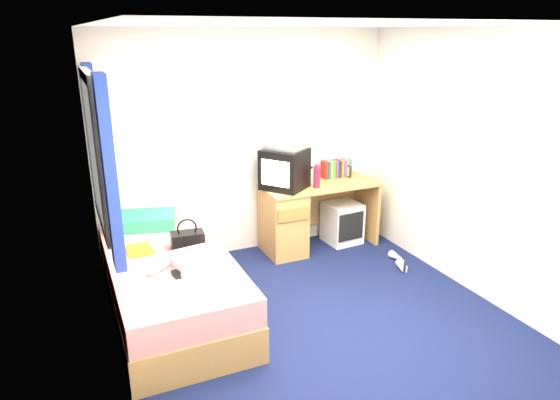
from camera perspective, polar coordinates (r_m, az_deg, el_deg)
name	(u,v)px	position (r m, az deg, el deg)	size (l,w,h in m)	color
ground	(319,322)	(4.40, 4.44, -13.76)	(3.40, 3.40, 0.00)	#0C1438
room_shell	(323,157)	(3.82, 4.99, 4.93)	(3.40, 3.40, 3.40)	white
bed	(172,286)	(4.48, -12.28, -9.53)	(1.01, 2.00, 0.54)	tan
pillow	(144,221)	(5.05, -15.27, -2.29)	(0.59, 0.38, 0.13)	teal
desk	(297,216)	(5.56, 1.93, -1.84)	(1.30, 0.55, 0.75)	tan
storage_cube	(342,223)	(5.88, 7.11, -2.57)	(0.38, 0.38, 0.47)	white
crt_tv	(284,169)	(5.33, 0.51, 3.57)	(0.58, 0.58, 0.43)	black
vcr	(285,146)	(5.27, 0.55, 6.21)	(0.38, 0.27, 0.07)	#B9B8BB
book_row	(336,168)	(5.83, 6.45, 3.60)	(0.34, 0.13, 0.20)	maroon
picture_frame	(347,171)	(5.85, 7.72, 3.31)	(0.02, 0.12, 0.14)	black
pink_water_bottle	(317,177)	(5.39, 4.23, 2.60)	(0.07, 0.07, 0.23)	red
aerosol_can	(311,176)	(5.51, 3.61, 2.71)	(0.05, 0.05, 0.18)	white
handbag	(188,239)	(4.48, -10.51, -4.42)	(0.30, 0.19, 0.27)	black
towel	(194,258)	(4.17, -9.81, -6.60)	(0.32, 0.27, 0.11)	silver
magazine	(139,250)	(4.54, -15.79, -5.51)	(0.21, 0.28, 0.01)	#C4E719
water_bottle	(159,267)	(4.12, -13.72, -7.49)	(0.07, 0.07, 0.20)	silver
colour_swatch_fan	(181,279)	(3.96, -11.28, -8.88)	(0.22, 0.06, 0.01)	orange
remote_control	(176,275)	(4.02, -11.77, -8.40)	(0.05, 0.16, 0.02)	black
window_assembly	(99,155)	(4.26, -19.95, 4.85)	(0.11, 1.42, 1.40)	silver
white_heels	(400,262)	(5.46, 13.50, -6.93)	(0.26, 0.44, 0.09)	beige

